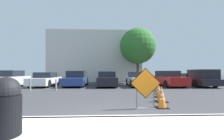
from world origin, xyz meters
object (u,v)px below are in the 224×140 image
Objects in this scene: parked_car_fourth at (107,79)px; trash_bin at (6,106)px; traffic_cone_nearest at (162,99)px; parked_car_second at (46,80)px; pickup_truck at (197,79)px; bollard_nearest at (56,85)px; traffic_cone_fifth at (157,86)px; traffic_cone_fourth at (159,90)px; road_closed_sign at (145,86)px; parked_car_nearest at (10,79)px; traffic_cone_second at (161,94)px; traffic_cone_third at (159,91)px; parked_car_third at (77,79)px; parked_car_fifth at (137,79)px; bollard_second at (30,84)px; parked_car_sixth at (168,79)px.

trash_bin is (-2.11, -11.54, 0.07)m from parked_car_fourth.
parked_car_second reaches higher than traffic_cone_nearest.
trash_bin is at bearing 47.78° from pickup_truck.
pickup_truck is 6.47× the size of bollard_nearest.
traffic_cone_fifth is at bearing 129.77° from parked_car_fourth.
trash_bin reaches higher than traffic_cone_fourth.
road_closed_sign is 13.37m from parked_car_nearest.
trash_bin reaches higher than traffic_cone_second.
road_closed_sign is at bearing -47.08° from bollard_nearest.
traffic_cone_third is 7.09m from trash_bin.
parked_car_third is 5.97m from parked_car_fifth.
parked_car_fourth is 2.99m from parked_car_fifth.
parked_car_nearest reaches higher than bollard_second.
traffic_cone_fourth is at bearing -104.54° from traffic_cone_fifth.
traffic_cone_nearest is 2.51m from traffic_cone_third.
parked_car_fourth is at bearing 31.72° from bollard_second.
parked_car_third is 0.97× the size of parked_car_fourth.
parked_car_nearest is at bearing 13.10° from parked_car_second.
traffic_cone_fifth is 0.17× the size of parked_car_sixth.
parked_car_fourth is at bearing 120.66° from traffic_cone_fourth.
parked_car_second reaches higher than bollard_second.
parked_car_nearest reaches higher than traffic_cone_third.
road_closed_sign is 2.07× the size of traffic_cone_second.
parked_car_third is 0.97× the size of parked_car_sixth.
bollard_nearest is at bearing 14.26° from parked_car_sixth.
parked_car_nearest reaches higher than traffic_cone_second.
parked_car_nearest reaches higher than parked_car_sixth.
parked_car_fourth is at bearing -6.40° from parked_car_fifth.
bollard_nearest is at bearing 137.21° from traffic_cone_nearest.
bollard_nearest reaches higher than traffic_cone_second.
road_closed_sign is 0.37× the size of parked_car_nearest.
bollard_second is at bearing 160.40° from traffic_cone_third.
traffic_cone_nearest is 0.72× the size of bollard_second.
traffic_cone_fifth is at bearing 52.61° from trash_bin.
parked_car_third reaches higher than parked_car_fourth.
parked_car_nearest is 12.97m from trash_bin.
parked_car_nearest is (-12.45, 3.65, 0.31)m from traffic_cone_fifth.
parked_car_fifth reaches higher than traffic_cone_fourth.
parked_car_third is 0.81× the size of pickup_truck.
road_closed_sign is 2.41× the size of traffic_cone_third.
parked_car_third reaches higher than traffic_cone_third.
traffic_cone_fifth reaches higher than traffic_cone_second.
parked_car_second is (-8.03, 9.04, 0.30)m from traffic_cone_nearest.
parked_car_sixth is 13.84m from trash_bin.
parked_car_second is 0.94× the size of parked_car_sixth.
parked_car_second is 3.65m from bollard_second.
parked_car_fifth is at bearing -3.63° from parked_car_sixth.
parked_car_third reaches higher than parked_car_fifth.
parked_car_nearest is 5.99m from parked_car_third.
trash_bin is (-8.05, -11.25, 0.03)m from parked_car_sixth.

